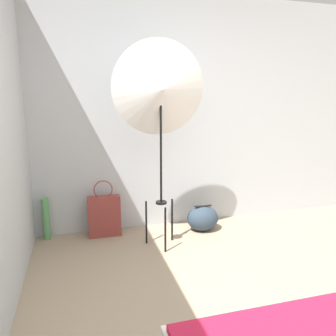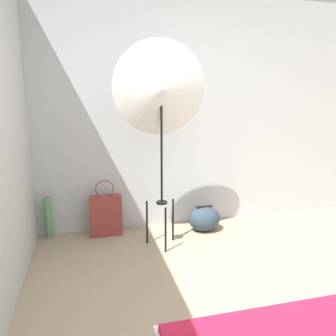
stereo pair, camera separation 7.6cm
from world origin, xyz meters
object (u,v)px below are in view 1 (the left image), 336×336
(tote_bag, at_px, (104,216))
(photo_umbrella, at_px, (161,90))
(duffel_bag, at_px, (203,218))
(paper_roll, at_px, (46,219))

(tote_bag, bearing_deg, photo_umbrella, -36.34)
(tote_bag, distance_m, duffel_bag, 1.11)
(photo_umbrella, bearing_deg, duffel_bag, 23.94)
(tote_bag, xyz_separation_m, paper_roll, (-0.61, 0.07, -0.00))
(photo_umbrella, relative_size, tote_bag, 3.24)
(tote_bag, relative_size, paper_roll, 1.38)
(duffel_bag, distance_m, paper_roll, 1.72)
(duffel_bag, xyz_separation_m, paper_roll, (-1.70, 0.23, 0.08))
(tote_bag, bearing_deg, paper_roll, 173.19)
(tote_bag, height_order, duffel_bag, tote_bag)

